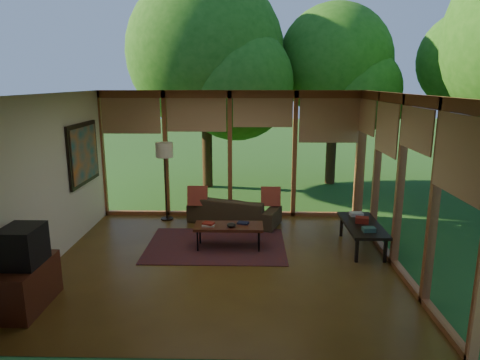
{
  "coord_description": "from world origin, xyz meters",
  "views": [
    {
      "loc": [
        0.42,
        -6.49,
        2.89
      ],
      "look_at": [
        0.26,
        0.7,
        1.22
      ],
      "focal_mm": 32.0,
      "sensor_mm": 36.0,
      "label": 1
    }
  ],
  "objects_px": {
    "sofa": "(234,210)",
    "side_console": "(362,226)",
    "television": "(23,246)",
    "coffee_table": "(229,227)",
    "media_cabinet": "(26,286)",
    "floor_lamp": "(164,154)"
  },
  "relations": [
    {
      "from": "media_cabinet",
      "to": "television",
      "type": "height_order",
      "value": "television"
    },
    {
      "from": "sofa",
      "to": "side_console",
      "type": "relative_size",
      "value": 1.33
    },
    {
      "from": "television",
      "to": "side_console",
      "type": "relative_size",
      "value": 0.39
    },
    {
      "from": "coffee_table",
      "to": "side_console",
      "type": "height_order",
      "value": "side_console"
    },
    {
      "from": "media_cabinet",
      "to": "coffee_table",
      "type": "distance_m",
      "value": 3.28
    },
    {
      "from": "floor_lamp",
      "to": "coffee_table",
      "type": "distance_m",
      "value": 2.34
    },
    {
      "from": "coffee_table",
      "to": "sofa",
      "type": "bearing_deg",
      "value": 88.14
    },
    {
      "from": "side_console",
      "to": "coffee_table",
      "type": "bearing_deg",
      "value": -178.94
    },
    {
      "from": "television",
      "to": "side_console",
      "type": "xyz_separation_m",
      "value": [
        4.85,
        2.13,
        -0.44
      ]
    },
    {
      "from": "media_cabinet",
      "to": "coffee_table",
      "type": "bearing_deg",
      "value": 39.49
    },
    {
      "from": "sofa",
      "to": "floor_lamp",
      "type": "xyz_separation_m",
      "value": [
        -1.45,
        0.19,
        1.13
      ]
    },
    {
      "from": "sofa",
      "to": "television",
      "type": "distance_m",
      "value": 4.35
    },
    {
      "from": "sofa",
      "to": "media_cabinet",
      "type": "bearing_deg",
      "value": 73.04
    },
    {
      "from": "floor_lamp",
      "to": "media_cabinet",
      "type": "bearing_deg",
      "value": -107.15
    },
    {
      "from": "media_cabinet",
      "to": "floor_lamp",
      "type": "xyz_separation_m",
      "value": [
        1.13,
        3.66,
        1.11
      ]
    },
    {
      "from": "sofa",
      "to": "coffee_table",
      "type": "xyz_separation_m",
      "value": [
        -0.05,
        -1.39,
        0.12
      ]
    },
    {
      "from": "side_console",
      "to": "media_cabinet",
      "type": "bearing_deg",
      "value": -156.39
    },
    {
      "from": "sofa",
      "to": "coffee_table",
      "type": "height_order",
      "value": "sofa"
    },
    {
      "from": "sofa",
      "to": "television",
      "type": "bearing_deg",
      "value": 73.25
    },
    {
      "from": "media_cabinet",
      "to": "side_console",
      "type": "xyz_separation_m",
      "value": [
        4.87,
        2.13,
        0.11
      ]
    },
    {
      "from": "sofa",
      "to": "floor_lamp",
      "type": "distance_m",
      "value": 1.85
    },
    {
      "from": "sofa",
      "to": "coffee_table",
      "type": "bearing_deg",
      "value": 107.74
    }
  ]
}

